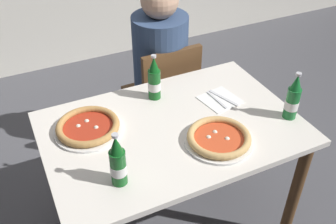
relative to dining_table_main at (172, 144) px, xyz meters
name	(u,v)px	position (x,y,z in m)	size (l,w,h in m)	color
dining_table_main	(172,144)	(0.00, 0.00, 0.00)	(1.20, 0.80, 0.75)	silver
chair_behind_table	(164,95)	(0.24, 0.61, -0.15)	(0.41, 0.41, 0.85)	brown
diner_seated	(161,78)	(0.24, 0.66, -0.05)	(0.34, 0.34, 1.21)	#2D3342
pizza_margherita_near	(88,127)	(-0.37, 0.14, 0.13)	(0.32, 0.32, 0.04)	white
pizza_marinara_far	(219,138)	(0.14, -0.19, 0.14)	(0.31, 0.31, 0.04)	white
beer_bottle_left	(154,80)	(0.02, 0.26, 0.22)	(0.07, 0.07, 0.25)	#14591E
beer_bottle_center	(118,163)	(-0.34, -0.22, 0.22)	(0.07, 0.07, 0.25)	#14591E
beer_bottle_right	(293,99)	(0.54, -0.18, 0.22)	(0.07, 0.07, 0.25)	#196B2D
napkin_with_cutlery	(220,99)	(0.32, 0.09, 0.12)	(0.21, 0.21, 0.01)	white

